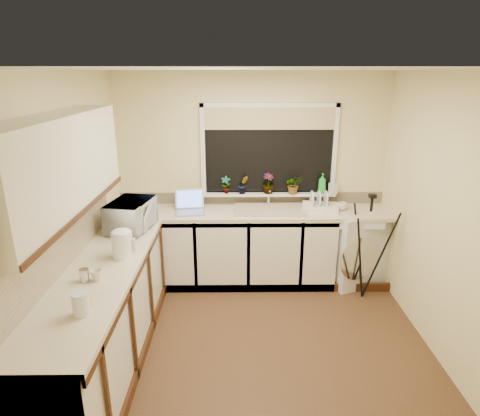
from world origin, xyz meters
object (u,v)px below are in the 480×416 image
at_px(laptop, 190,206).
at_px(plant_d, 294,185).
at_px(tripod, 367,247).
at_px(plant_b, 243,185).
at_px(microwave, 131,215).
at_px(glass_jug, 81,304).
at_px(plant_c, 268,183).
at_px(cup_left, 97,275).
at_px(soap_bottle_green, 322,183).
at_px(steel_jar, 84,275).
at_px(kettle, 122,245).
at_px(plant_a, 226,185).
at_px(cup_back, 342,206).
at_px(dish_rack, 320,207).
at_px(washing_machine, 351,245).
at_px(soap_bottle_clear, 333,186).

distance_m(laptop, plant_d, 1.25).
distance_m(tripod, plant_d, 1.10).
bearing_deg(plant_b, microwave, -146.48).
height_order(glass_jug, plant_b, plant_b).
relative_size(plant_c, cup_left, 2.63).
bearing_deg(soap_bottle_green, laptop, -171.97).
distance_m(steel_jar, cup_left, 0.09).
height_order(kettle, plant_c, plant_c).
distance_m(plant_a, soap_bottle_green, 1.15).
bearing_deg(plant_c, cup_back, -13.03).
relative_size(steel_jar, plant_b, 0.46).
distance_m(kettle, cup_back, 2.55).
distance_m(dish_rack, plant_a, 1.14).
bearing_deg(plant_a, washing_machine, -6.93).
relative_size(microwave, soap_bottle_green, 2.23).
height_order(plant_b, soap_bottle_clear, plant_b).
bearing_deg(steel_jar, microwave, 84.95).
height_order(washing_machine, steel_jar, steel_jar).
distance_m(steel_jar, soap_bottle_green, 2.90).
xyz_separation_m(plant_d, cup_left, (-1.76, -1.85, -0.22)).
xyz_separation_m(dish_rack, soap_bottle_clear, (0.18, 0.16, 0.21)).
relative_size(dish_rack, glass_jug, 2.51).
bearing_deg(soap_bottle_clear, laptop, -173.16).
xyz_separation_m(plant_a, soap_bottle_green, (1.15, 0.00, 0.02)).
bearing_deg(steel_jar, dish_rack, 38.40).
xyz_separation_m(tripod, soap_bottle_clear, (-0.28, 0.59, 0.53)).
distance_m(laptop, plant_b, 0.68).
xyz_separation_m(plant_b, plant_c, (0.30, 0.01, 0.01)).
height_order(dish_rack, glass_jug, glass_jug).
bearing_deg(plant_a, microwave, -140.64).
distance_m(dish_rack, cup_left, 2.66).
relative_size(dish_rack, microwave, 0.75).
bearing_deg(steel_jar, kettle, 66.57).
distance_m(kettle, dish_rack, 2.34).
height_order(glass_jug, cup_left, glass_jug).
distance_m(washing_machine, kettle, 2.75).
distance_m(plant_b, soap_bottle_green, 0.94).
bearing_deg(steel_jar, glass_jug, -73.14).
distance_m(microwave, plant_a, 1.23).
bearing_deg(microwave, glass_jug, -168.12).
distance_m(kettle, steel_jar, 0.47).
xyz_separation_m(tripod, cup_left, (-2.51, -1.26, 0.34)).
bearing_deg(steel_jar, cup_back, 35.13).
bearing_deg(plant_c, glass_jug, -121.13).
bearing_deg(kettle, steel_jar, -113.43).
xyz_separation_m(steel_jar, soap_bottle_green, (2.19, 1.88, 0.22)).
distance_m(laptop, glass_jug, 2.18).
height_order(plant_c, cup_back, plant_c).
bearing_deg(tripod, glass_jug, -133.13).
relative_size(laptop, dish_rack, 0.91).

